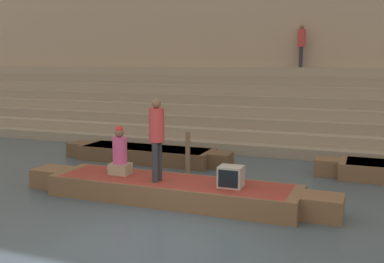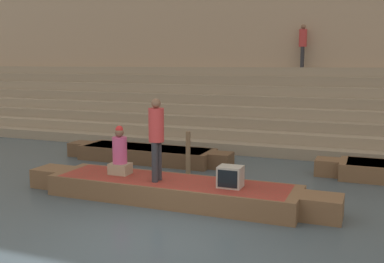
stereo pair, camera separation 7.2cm
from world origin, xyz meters
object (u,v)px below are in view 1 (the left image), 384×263
person_rowing (120,155)px  tv_set (231,177)px  mooring_post (188,153)px  rowboat_main (172,190)px  moored_boat_distant (146,154)px  person_on_steps (301,42)px  person_standing (157,134)px

person_rowing → tv_set: bearing=-16.8°
tv_set → mooring_post: (-1.89, 2.34, -0.09)m
rowboat_main → tv_set: tv_set is taller
moored_boat_distant → mooring_post: 2.08m
person_on_steps → person_standing: bearing=-111.4°
person_rowing → person_on_steps: person_on_steps is taller
tv_set → moored_boat_distant: (-3.67, 3.35, -0.43)m
person_on_steps → mooring_post: bearing=-116.7°
rowboat_main → person_on_steps: (1.34, 9.45, 3.51)m
mooring_post → person_rowing: bearing=-109.0°
tv_set → moored_boat_distant: 4.99m
tv_set → person_on_steps: (0.00, 9.49, 3.09)m
tv_set → rowboat_main: bearing=-177.5°
moored_boat_distant → mooring_post: bearing=-29.9°
mooring_post → person_standing: bearing=-83.5°
person_standing → person_on_steps: 10.01m
person_rowing → moored_boat_distant: (-1.01, 3.24, -0.67)m
moored_boat_distant → person_on_steps: size_ratio=3.25×
person_on_steps → tv_set: bearing=-101.9°
rowboat_main → person_rowing: size_ratio=6.35×
tv_set → person_on_steps: size_ratio=0.30×
mooring_post → person_on_steps: bearing=75.2°
moored_boat_distant → person_on_steps: person_on_steps is taller
person_standing → mooring_post: person_standing is taller
person_rowing → tv_set: (2.66, -0.11, -0.24)m
person_rowing → moored_boat_distant: person_rowing is taller
mooring_post → moored_boat_distant: bearing=150.4°
person_rowing → mooring_post: 2.38m
person_rowing → mooring_post: size_ratio=0.96×
person_standing → mooring_post: 2.63m
mooring_post → person_on_steps: person_on_steps is taller
person_standing → person_on_steps: (1.61, 9.61, 2.27)m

